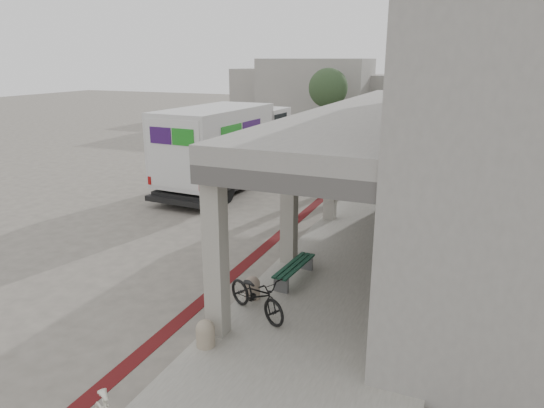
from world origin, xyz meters
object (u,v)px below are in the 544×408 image
at_px(bench, 294,269).
at_px(fedex_truck, 228,145).
at_px(utility_cabinet, 410,229).
at_px(bicycle_black, 257,295).

bearing_deg(bench, fedex_truck, 131.93).
height_order(bench, utility_cabinet, utility_cabinet).
xyz_separation_m(fedex_truck, bench, (6.04, -8.00, -1.48)).
bearing_deg(bicycle_black, fedex_truck, 58.41).
relative_size(bench, bicycle_black, 0.99).
relative_size(fedex_truck, bench, 4.75).
bearing_deg(utility_cabinet, bicycle_black, -114.67).
distance_m(bench, utility_cabinet, 4.28).
distance_m(fedex_truck, bench, 10.13).
bearing_deg(fedex_truck, utility_cabinet, -24.94).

